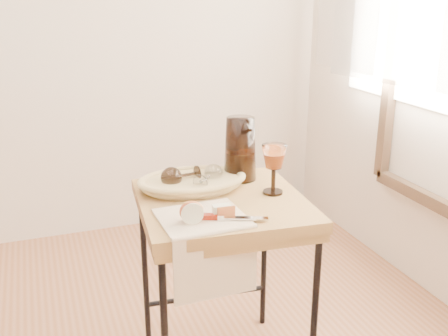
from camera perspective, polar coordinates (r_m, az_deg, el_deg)
name	(u,v)px	position (r m, az deg, el deg)	size (l,w,h in m)	color
wall_back	(12,6)	(3.10, -21.99, 15.99)	(3.60, 0.00, 2.70)	beige
side_table	(222,289)	(2.02, -0.20, -13.00)	(0.57, 0.57, 0.73)	brown
tea_towel	(202,218)	(1.69, -2.39, -5.41)	(0.27, 0.25, 0.01)	#FDEBBD
bread_basket	(192,183)	(1.94, -3.44, -1.67)	(0.36, 0.25, 0.04)	tan
goblet_lying_a	(183,176)	(1.93, -4.50, -0.83)	(0.13, 0.08, 0.08)	#342419
goblet_lying_b	(208,177)	(1.92, -1.76, -0.99)	(0.12, 0.07, 0.07)	white
pitcher	(240,149)	(2.01, 1.76, 2.11)	(0.17, 0.25, 0.28)	black
wine_goblet	(274,169)	(1.88, 5.40, -0.11)	(0.09, 0.09, 0.18)	white
apple_half	(191,211)	(1.65, -3.56, -4.71)	(0.08, 0.04, 0.07)	red
apple_wedge	(222,211)	(1.69, -0.25, -4.65)	(0.06, 0.03, 0.04)	#E8E5C3
table_knife	(224,216)	(1.67, -0.03, -5.25)	(0.25, 0.03, 0.02)	silver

